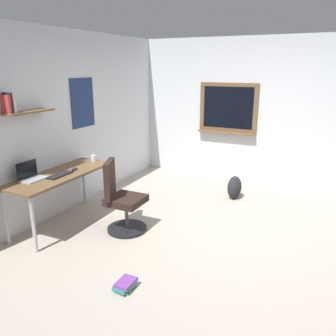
{
  "coord_description": "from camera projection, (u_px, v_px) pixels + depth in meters",
  "views": [
    {
      "loc": [
        -3.92,
        -1.11,
        2.09
      ],
      "look_at": [
        -0.16,
        0.73,
        0.85
      ],
      "focal_mm": 36.87,
      "sensor_mm": 36.0,
      "label": 1
    }
  ],
  "objects": [
    {
      "name": "desk",
      "position": [
        61.0,
        179.0,
        4.57
      ],
      "size": [
        1.57,
        0.58,
        0.73
      ],
      "color": "brown",
      "rests_on": "ground"
    },
    {
      "name": "office_chair",
      "position": [
        121.0,
        201.0,
        4.46
      ],
      "size": [
        0.54,
        0.56,
        0.95
      ],
      "color": "black",
      "rests_on": "ground"
    },
    {
      "name": "backpack",
      "position": [
        234.0,
        187.0,
        5.63
      ],
      "size": [
        0.32,
        0.22,
        0.37
      ],
      "primitive_type": "ellipsoid",
      "color": "#232328",
      "rests_on": "ground"
    },
    {
      "name": "coffee_mug",
      "position": [
        94.0,
        158.0,
        5.12
      ],
      "size": [
        0.08,
        0.08,
        0.09
      ],
      "primitive_type": "cylinder",
      "color": "silver",
      "rests_on": "desk"
    },
    {
      "name": "keyboard",
      "position": [
        60.0,
        175.0,
        4.45
      ],
      "size": [
        0.37,
        0.13,
        0.02
      ],
      "primitive_type": "cube",
      "color": "black",
      "rests_on": "desk"
    },
    {
      "name": "computer_mouse",
      "position": [
        74.0,
        169.0,
        4.69
      ],
      "size": [
        0.1,
        0.06,
        0.03
      ],
      "primitive_type": "ellipsoid",
      "color": "#262628",
      "rests_on": "desk"
    },
    {
      "name": "ground_plane",
      "position": [
        224.0,
        235.0,
        4.43
      ],
      "size": [
        5.2,
        5.2,
        0.0
      ],
      "primitive_type": "plane",
      "color": "#ADA393",
      "rests_on": "ground"
    },
    {
      "name": "wall_right",
      "position": [
        267.0,
        112.0,
        6.18
      ],
      "size": [
        0.22,
        5.0,
        2.6
      ],
      "color": "silver",
      "rests_on": "ground"
    },
    {
      "name": "wall_back",
      "position": [
        68.0,
        122.0,
        5.09
      ],
      "size": [
        5.0,
        0.3,
        2.6
      ],
      "color": "silver",
      "rests_on": "ground"
    },
    {
      "name": "book_stack_on_floor",
      "position": [
        125.0,
        285.0,
        3.35
      ],
      "size": [
        0.25,
        0.18,
        0.1
      ],
      "color": "#3D934C",
      "rests_on": "ground"
    },
    {
      "name": "laptop",
      "position": [
        31.0,
        175.0,
        4.29
      ],
      "size": [
        0.31,
        0.21,
        0.23
      ],
      "color": "#ADAFB5",
      "rests_on": "desk"
    }
  ]
}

